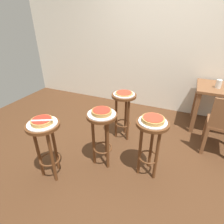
{
  "coord_description": "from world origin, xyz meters",
  "views": [
    {
      "loc": [
        0.48,
        -1.9,
        1.72
      ],
      "look_at": [
        -0.31,
        -0.08,
        0.65
      ],
      "focal_mm": 28.95,
      "sensor_mm": 36.0,
      "label": 1
    }
  ],
  "objects_px": {
    "serving_plate_foreground": "(42,123)",
    "stool_middle": "(102,129)",
    "serving_plate_middle": "(102,114)",
    "pizza_leftside": "(153,119)",
    "stool_rear": "(124,107)",
    "cup_near_edge": "(219,84)",
    "stool_foreground": "(46,139)",
    "pizza_server_knife": "(42,120)",
    "pizza_foreground": "(42,121)",
    "stool_leftside": "(151,137)",
    "serving_plate_leftside": "(153,122)",
    "serving_plate_rear": "(124,94)",
    "pizza_rear": "(124,93)",
    "pizza_middle": "(102,112)"
  },
  "relations": [
    {
      "from": "serving_plate_foreground",
      "to": "stool_middle",
      "type": "height_order",
      "value": "serving_plate_foreground"
    },
    {
      "from": "stool_rear",
      "to": "stool_middle",
      "type": "bearing_deg",
      "value": -92.9
    },
    {
      "from": "stool_rear",
      "to": "serving_plate_rear",
      "type": "height_order",
      "value": "serving_plate_rear"
    },
    {
      "from": "pizza_foreground",
      "to": "cup_near_edge",
      "type": "bearing_deg",
      "value": 47.0
    },
    {
      "from": "cup_near_edge",
      "to": "serving_plate_middle",
      "type": "bearing_deg",
      "value": -131.42
    },
    {
      "from": "stool_leftside",
      "to": "stool_rear",
      "type": "distance_m",
      "value": 0.8
    },
    {
      "from": "pizza_foreground",
      "to": "stool_rear",
      "type": "relative_size",
      "value": 0.31
    },
    {
      "from": "serving_plate_middle",
      "to": "pizza_leftside",
      "type": "bearing_deg",
      "value": 6.12
    },
    {
      "from": "pizza_foreground",
      "to": "stool_rear",
      "type": "height_order",
      "value": "pizza_foreground"
    },
    {
      "from": "serving_plate_rear",
      "to": "stool_foreground",
      "type": "bearing_deg",
      "value": -115.11
    },
    {
      "from": "serving_plate_middle",
      "to": "stool_rear",
      "type": "height_order",
      "value": "serving_plate_middle"
    },
    {
      "from": "pizza_leftside",
      "to": "stool_rear",
      "type": "distance_m",
      "value": 0.83
    },
    {
      "from": "stool_leftside",
      "to": "pizza_server_knife",
      "type": "relative_size",
      "value": 3.28
    },
    {
      "from": "stool_foreground",
      "to": "pizza_middle",
      "type": "relative_size",
      "value": 3.15
    },
    {
      "from": "serving_plate_leftside",
      "to": "cup_near_edge",
      "type": "relative_size",
      "value": 2.39
    },
    {
      "from": "pizza_leftside",
      "to": "stool_rear",
      "type": "relative_size",
      "value": 0.33
    },
    {
      "from": "pizza_leftside",
      "to": "serving_plate_rear",
      "type": "height_order",
      "value": "pizza_leftside"
    },
    {
      "from": "serving_plate_foreground",
      "to": "serving_plate_middle",
      "type": "distance_m",
      "value": 0.64
    },
    {
      "from": "stool_middle",
      "to": "cup_near_edge",
      "type": "distance_m",
      "value": 1.94
    },
    {
      "from": "stool_leftside",
      "to": "pizza_leftside",
      "type": "height_order",
      "value": "pizza_leftside"
    },
    {
      "from": "serving_plate_rear",
      "to": "cup_near_edge",
      "type": "relative_size",
      "value": 2.41
    },
    {
      "from": "pizza_rear",
      "to": "cup_near_edge",
      "type": "xyz_separation_m",
      "value": [
        1.24,
        0.79,
        0.05
      ]
    },
    {
      "from": "pizza_server_knife",
      "to": "pizza_leftside",
      "type": "bearing_deg",
      "value": -0.64
    },
    {
      "from": "pizza_rear",
      "to": "cup_near_edge",
      "type": "height_order",
      "value": "cup_near_edge"
    },
    {
      "from": "serving_plate_leftside",
      "to": "serving_plate_rear",
      "type": "height_order",
      "value": "same"
    },
    {
      "from": "stool_middle",
      "to": "stool_rear",
      "type": "height_order",
      "value": "same"
    },
    {
      "from": "pizza_middle",
      "to": "pizza_rear",
      "type": "xyz_separation_m",
      "value": [
        0.03,
        0.65,
        -0.01
      ]
    },
    {
      "from": "stool_foreground",
      "to": "serving_plate_middle",
      "type": "height_order",
      "value": "serving_plate_middle"
    },
    {
      "from": "pizza_foreground",
      "to": "pizza_rear",
      "type": "height_order",
      "value": "pizza_foreground"
    },
    {
      "from": "stool_foreground",
      "to": "stool_leftside",
      "type": "relative_size",
      "value": 1.0
    },
    {
      "from": "pizza_middle",
      "to": "serving_plate_rear",
      "type": "height_order",
      "value": "pizza_middle"
    },
    {
      "from": "pizza_leftside",
      "to": "stool_rear",
      "type": "xyz_separation_m",
      "value": [
        -0.54,
        0.59,
        -0.23
      ]
    },
    {
      "from": "stool_leftside",
      "to": "serving_plate_middle",
      "type": "bearing_deg",
      "value": -173.88
    },
    {
      "from": "pizza_foreground",
      "to": "serving_plate_rear",
      "type": "xyz_separation_m",
      "value": [
        0.51,
        1.08,
        -0.03
      ]
    },
    {
      "from": "serving_plate_leftside",
      "to": "serving_plate_rear",
      "type": "bearing_deg",
      "value": 132.39
    },
    {
      "from": "pizza_foreground",
      "to": "pizza_server_knife",
      "type": "distance_m",
      "value": 0.04
    },
    {
      "from": "serving_plate_middle",
      "to": "stool_middle",
      "type": "bearing_deg",
      "value": -135.0
    },
    {
      "from": "stool_middle",
      "to": "stool_leftside",
      "type": "xyz_separation_m",
      "value": [
        0.57,
        0.06,
        0.0
      ]
    },
    {
      "from": "pizza_foreground",
      "to": "serving_plate_middle",
      "type": "distance_m",
      "value": 0.64
    },
    {
      "from": "serving_plate_middle",
      "to": "stool_leftside",
      "type": "height_order",
      "value": "serving_plate_middle"
    },
    {
      "from": "cup_near_edge",
      "to": "pizza_foreground",
      "type": "bearing_deg",
      "value": -133.0
    },
    {
      "from": "stool_middle",
      "to": "stool_rear",
      "type": "xyz_separation_m",
      "value": [
        0.03,
        0.65,
        0.0
      ]
    },
    {
      "from": "stool_middle",
      "to": "pizza_leftside",
      "type": "distance_m",
      "value": 0.62
    },
    {
      "from": "stool_middle",
      "to": "stool_leftside",
      "type": "distance_m",
      "value": 0.57
    },
    {
      "from": "serving_plate_rear",
      "to": "pizza_server_knife",
      "type": "bearing_deg",
      "value": -113.4
    },
    {
      "from": "stool_foreground",
      "to": "pizza_server_knife",
      "type": "xyz_separation_m",
      "value": [
        0.03,
        -0.02,
        0.26
      ]
    },
    {
      "from": "pizza_server_knife",
      "to": "cup_near_edge",
      "type": "bearing_deg",
      "value": 20.41
    },
    {
      "from": "pizza_leftside",
      "to": "serving_plate_rear",
      "type": "bearing_deg",
      "value": 132.39
    },
    {
      "from": "pizza_leftside",
      "to": "cup_near_edge",
      "type": "xyz_separation_m",
      "value": [
        0.7,
        1.38,
        0.04
      ]
    },
    {
      "from": "stool_middle",
      "to": "pizza_rear",
      "type": "relative_size",
      "value": 2.9
    }
  ]
}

